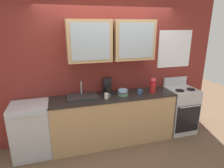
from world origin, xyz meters
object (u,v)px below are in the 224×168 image
(stove_range, at_px, (180,109))
(bowl_stack, at_px, (123,92))
(cup_near_bowls, at_px, (140,92))
(coffee_maker, at_px, (108,88))
(sink_faucet, at_px, (83,96))
(dishwasher, at_px, (32,130))
(vase, at_px, (153,85))
(cup_near_sink, at_px, (106,96))

(stove_range, bearing_deg, bowl_stack, -179.45)
(cup_near_bowls, xyz_separation_m, coffee_maker, (-0.57, 0.21, 0.06))
(sink_faucet, relative_size, dishwasher, 0.58)
(bowl_stack, distance_m, dishwasher, 1.71)
(sink_faucet, height_order, vase, vase)
(cup_near_bowls, bearing_deg, dishwasher, 178.81)
(bowl_stack, relative_size, cup_near_sink, 1.82)
(stove_range, height_order, cup_near_sink, stove_range)
(bowl_stack, relative_size, coffee_maker, 0.68)
(cup_near_sink, bearing_deg, coffee_maker, 70.70)
(sink_faucet, xyz_separation_m, bowl_stack, (0.73, -0.10, 0.03))
(stove_range, xyz_separation_m, cup_near_bowls, (-0.96, -0.04, 0.51))
(cup_near_bowls, xyz_separation_m, dishwasher, (-1.96, 0.04, -0.52))
(bowl_stack, relative_size, dishwasher, 0.21)
(bowl_stack, xyz_separation_m, cup_near_sink, (-0.33, -0.09, -0.00))
(stove_range, xyz_separation_m, coffee_maker, (-1.53, 0.17, 0.57))
(sink_faucet, relative_size, coffee_maker, 1.88)
(sink_faucet, bearing_deg, bowl_stack, -7.56)
(sink_faucet, xyz_separation_m, dishwasher, (-0.90, -0.09, -0.49))
(stove_range, bearing_deg, sink_faucet, 177.59)
(stove_range, relative_size, sink_faucet, 2.05)
(cup_near_bowls, bearing_deg, vase, 0.90)
(dishwasher, bearing_deg, stove_range, 0.08)
(vase, bearing_deg, sink_faucet, 174.62)
(dishwasher, xyz_separation_m, coffee_maker, (1.39, 0.17, 0.58))
(bowl_stack, xyz_separation_m, coffee_maker, (-0.24, 0.18, 0.06))
(cup_near_sink, bearing_deg, cup_near_bowls, 4.69)
(vase, bearing_deg, coffee_maker, 166.23)
(stove_range, bearing_deg, cup_near_bowls, -177.34)
(dishwasher, bearing_deg, bowl_stack, -0.29)
(cup_near_sink, distance_m, coffee_maker, 0.29)
(cup_near_bowls, bearing_deg, bowl_stack, 174.38)
(coffee_maker, bearing_deg, vase, -13.77)
(vase, distance_m, cup_near_bowls, 0.29)
(cup_near_sink, bearing_deg, dishwasher, 175.81)
(stove_range, height_order, vase, vase)
(sink_faucet, bearing_deg, vase, -5.38)
(sink_faucet, height_order, bowl_stack, sink_faucet)
(sink_faucet, bearing_deg, dishwasher, -174.37)
(vase, relative_size, coffee_maker, 1.03)
(bowl_stack, height_order, coffee_maker, coffee_maker)
(stove_range, distance_m, dishwasher, 2.92)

